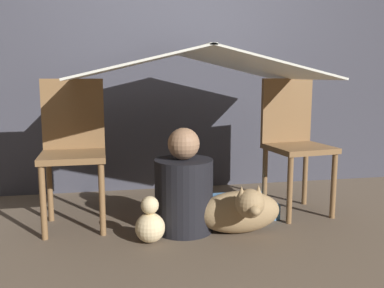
# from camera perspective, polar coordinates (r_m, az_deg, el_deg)

# --- Properties ---
(ground_plane) EXTENTS (8.80, 8.80, 0.00)m
(ground_plane) POSITION_cam_1_polar(r_m,az_deg,el_deg) (2.74, 0.49, -10.85)
(ground_plane) COLOR brown
(wall_back) EXTENTS (7.00, 0.05, 2.50)m
(wall_back) POSITION_cam_1_polar(r_m,az_deg,el_deg) (3.55, -2.78, 14.19)
(wall_back) COLOR #3D3D47
(wall_back) RESTS_ON ground_plane
(chair_left) EXTENTS (0.39, 0.39, 0.92)m
(chair_left) POSITION_cam_1_polar(r_m,az_deg,el_deg) (2.75, -15.54, -0.15)
(chair_left) COLOR brown
(chair_left) RESTS_ON ground_plane
(chair_right) EXTENTS (0.43, 0.43, 0.92)m
(chair_right) POSITION_cam_1_polar(r_m,az_deg,el_deg) (3.01, 13.42, 0.71)
(chair_right) COLOR brown
(chair_right) RESTS_ON ground_plane
(sheet_canopy) EXTENTS (1.48, 1.11, 0.19)m
(sheet_canopy) POSITION_cam_1_polar(r_m,az_deg,el_deg) (2.69, 0.00, 10.61)
(sheet_canopy) COLOR silver
(person_front) EXTENTS (0.35, 0.35, 0.63)m
(person_front) POSITION_cam_1_polar(r_m,az_deg,el_deg) (2.59, -1.10, -6.10)
(person_front) COLOR black
(person_front) RESTS_ON ground_plane
(dog) EXTENTS (0.50, 0.41, 0.34)m
(dog) POSITION_cam_1_polar(r_m,az_deg,el_deg) (2.57, 6.51, -8.81)
(dog) COLOR #9E7F56
(dog) RESTS_ON ground_plane
(floor_cushion) EXTENTS (0.47, 0.38, 0.10)m
(floor_cushion) POSITION_cam_1_polar(r_m,az_deg,el_deg) (2.97, 5.99, -8.30)
(floor_cushion) COLOR #4C7FB2
(floor_cushion) RESTS_ON ground_plane
(plush_toy) EXTENTS (0.17, 0.17, 0.27)m
(plush_toy) POSITION_cam_1_polar(r_m,az_deg,el_deg) (2.46, -5.62, -10.53)
(plush_toy) COLOR beige
(plush_toy) RESTS_ON ground_plane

